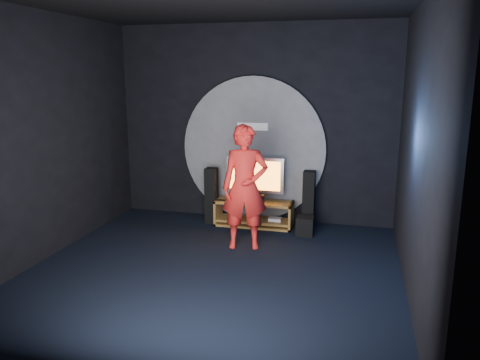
% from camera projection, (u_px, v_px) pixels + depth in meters
% --- Properties ---
extents(floor, '(5.00, 5.00, 0.00)m').
position_uv_depth(floor, '(213.00, 271.00, 6.40)').
color(floor, black).
rests_on(floor, ground).
extents(back_wall, '(5.00, 0.04, 3.50)m').
position_uv_depth(back_wall, '(254.00, 124.00, 8.37)').
color(back_wall, black).
rests_on(back_wall, ground).
extents(front_wall, '(5.00, 0.04, 3.50)m').
position_uv_depth(front_wall, '(114.00, 190.00, 3.65)').
color(front_wall, black).
rests_on(front_wall, ground).
extents(left_wall, '(0.04, 5.00, 3.50)m').
position_uv_depth(left_wall, '(43.00, 138.00, 6.61)').
color(left_wall, black).
rests_on(left_wall, ground).
extents(right_wall, '(0.04, 5.00, 3.50)m').
position_uv_depth(right_wall, '(417.00, 152.00, 5.41)').
color(right_wall, black).
rests_on(right_wall, ground).
extents(wall_disc_panel, '(2.60, 0.11, 2.60)m').
position_uv_depth(wall_disc_panel, '(253.00, 149.00, 8.42)').
color(wall_disc_panel, '#515156').
rests_on(wall_disc_panel, ground).
extents(media_console, '(1.36, 0.45, 0.45)m').
position_uv_depth(media_console, '(254.00, 215.00, 8.26)').
color(media_console, olive).
rests_on(media_console, ground).
extents(tv, '(1.01, 0.22, 0.77)m').
position_uv_depth(tv, '(255.00, 177.00, 8.18)').
color(tv, '#B1B0B8').
rests_on(tv, media_console).
extents(center_speaker, '(0.40, 0.15, 0.15)m').
position_uv_depth(center_speaker, '(252.00, 199.00, 8.07)').
color(center_speaker, black).
rests_on(center_speaker, media_console).
extents(remote, '(0.18, 0.05, 0.02)m').
position_uv_depth(remote, '(221.00, 200.00, 8.23)').
color(remote, black).
rests_on(remote, media_console).
extents(tower_speaker_left, '(0.20, 0.22, 1.00)m').
position_uv_depth(tower_speaker_left, '(212.00, 195.00, 8.38)').
color(tower_speaker_left, black).
rests_on(tower_speaker_left, ground).
extents(tower_speaker_right, '(0.20, 0.22, 1.00)m').
position_uv_depth(tower_speaker_right, '(309.00, 199.00, 8.12)').
color(tower_speaker_right, black).
rests_on(tower_speaker_right, ground).
extents(subwoofer, '(0.28, 0.28, 0.31)m').
position_uv_depth(subwoofer, '(305.00, 226.00, 7.79)').
color(subwoofer, black).
rests_on(subwoofer, ground).
extents(player, '(0.78, 0.60, 1.91)m').
position_uv_depth(player, '(245.00, 187.00, 7.08)').
color(player, red).
rests_on(player, ground).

